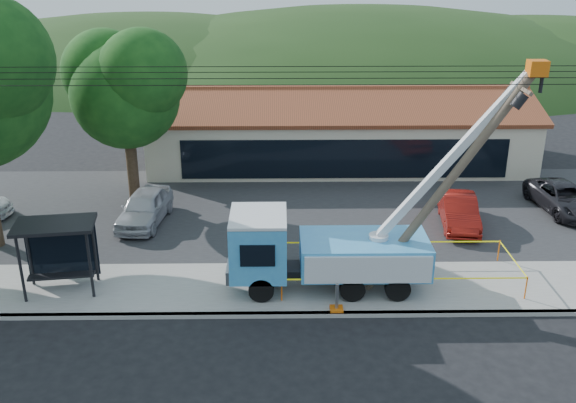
# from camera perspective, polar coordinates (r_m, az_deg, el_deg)

# --- Properties ---
(ground) EXTENTS (120.00, 120.00, 0.00)m
(ground) POSITION_cam_1_polar(r_m,az_deg,el_deg) (21.52, -1.77, -13.15)
(ground) COLOR black
(ground) RESTS_ON ground
(curb) EXTENTS (60.00, 0.25, 0.15)m
(curb) POSITION_cam_1_polar(r_m,az_deg,el_deg) (23.24, -1.69, -10.04)
(curb) COLOR gray
(curb) RESTS_ON ground
(sidewalk) EXTENTS (60.00, 4.00, 0.15)m
(sidewalk) POSITION_cam_1_polar(r_m,az_deg,el_deg) (24.88, -1.63, -7.74)
(sidewalk) COLOR gray
(sidewalk) RESTS_ON ground
(parking_lot) EXTENTS (60.00, 12.00, 0.10)m
(parking_lot) POSITION_cam_1_polar(r_m,az_deg,el_deg) (32.10, -1.46, -0.76)
(parking_lot) COLOR #28282B
(parking_lot) RESTS_ON ground
(strip_mall) EXTENTS (22.50, 8.53, 4.67)m
(strip_mall) POSITION_cam_1_polar(r_m,az_deg,el_deg) (39.23, 4.52, 6.21)
(strip_mall) COLOR beige
(strip_mall) RESTS_ON ground
(tree_lot) EXTENTS (6.30, 5.60, 8.94)m
(tree_lot) POSITION_cam_1_polar(r_m,az_deg,el_deg) (32.13, -14.33, 10.10)
(tree_lot) COLOR #332316
(tree_lot) RESTS_ON ground
(hill_west) EXTENTS (78.40, 56.00, 28.00)m
(hill_west) POSITION_cam_1_polar(r_m,az_deg,el_deg) (75.30, -12.87, 11.73)
(hill_west) COLOR #1C3613
(hill_west) RESTS_ON ground
(hill_center) EXTENTS (89.60, 64.00, 32.00)m
(hill_center) POSITION_cam_1_polar(r_m,az_deg,el_deg) (74.33, 6.78, 11.99)
(hill_center) COLOR #1C3613
(hill_center) RESTS_ON ground
(hill_east) EXTENTS (72.80, 52.00, 26.00)m
(hill_east) POSITION_cam_1_polar(r_m,az_deg,el_deg) (79.43, 21.52, 11.28)
(hill_east) COLOR #1C3613
(hill_east) RESTS_ON ground
(utility_truck) EXTENTS (10.97, 4.02, 8.62)m
(utility_truck) POSITION_cam_1_polar(r_m,az_deg,el_deg) (24.20, 3.15, -4.17)
(utility_truck) COLOR black
(utility_truck) RESTS_ON ground
(leaning_pole) EXTENTS (5.65, 1.86, 8.54)m
(leaning_pole) POSITION_cam_1_polar(r_m,az_deg,el_deg) (23.66, 14.65, 2.42)
(leaning_pole) COLOR brown
(leaning_pole) RESTS_ON ground
(bus_shelter) EXTENTS (3.07, 2.13, 2.77)m
(bus_shelter) POSITION_cam_1_polar(r_m,az_deg,el_deg) (25.32, -19.82, -3.20)
(bus_shelter) COLOR black
(bus_shelter) RESTS_ON ground
(caution_tape) EXTENTS (9.07, 3.19, 0.92)m
(caution_tape) POSITION_cam_1_polar(r_m,az_deg,el_deg) (25.42, 9.68, -5.47)
(caution_tape) COLOR orange
(caution_tape) RESTS_ON ground
(car_silver) EXTENTS (2.35, 4.75, 1.55)m
(car_silver) POSITION_cam_1_polar(r_m,az_deg,el_deg) (31.30, -12.50, -2.00)
(car_silver) COLOR #ADAEB4
(car_silver) RESTS_ON ground
(car_red) EXTENTS (2.06, 4.53, 1.44)m
(car_red) POSITION_cam_1_polar(r_m,az_deg,el_deg) (31.30, 14.80, -2.22)
(car_red) COLOR maroon
(car_red) RESTS_ON ground
(car_dark) EXTENTS (2.77, 5.11, 1.36)m
(car_dark) POSITION_cam_1_polar(r_m,az_deg,el_deg) (34.69, 23.15, -0.92)
(car_dark) COLOR black
(car_dark) RESTS_ON ground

